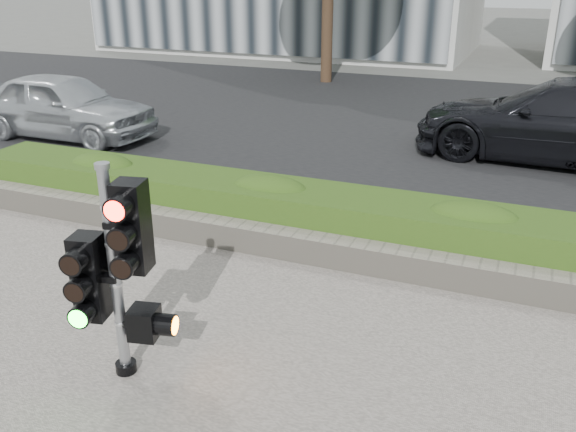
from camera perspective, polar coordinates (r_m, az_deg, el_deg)
The scene contains 8 objects.
ground at distance 6.11m, azimuth -1.06°, elevation -12.22°, with size 120.00×120.00×0.00m, color #51514C.
road at distance 15.16m, azimuth 14.26°, elevation 8.33°, with size 60.00×13.00×0.02m, color black.
curb at distance 8.72m, azimuth 7.17°, elevation -0.93°, with size 60.00×0.25×0.12m, color gray.
stone_wall at distance 7.56m, azimuth 4.65°, elevation -3.39°, with size 12.00×0.32×0.34m, color gray.
hedge at distance 8.06m, azimuth 6.12°, elevation -0.45°, with size 12.00×1.00×0.68m, color #4F7524.
traffic_signal at distance 5.40m, azimuth -15.61°, elevation -4.19°, with size 0.72×0.59×1.99m.
car_silver at distance 14.17m, azimuth -20.26°, elevation 9.67°, with size 1.65×4.10×1.40m, color silver.
car_dark at distance 12.68m, azimuth 24.35°, elevation 8.14°, with size 2.20×5.41×1.57m, color black.
Camera 1 is at (2.02, -4.62, 3.45)m, focal length 38.00 mm.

